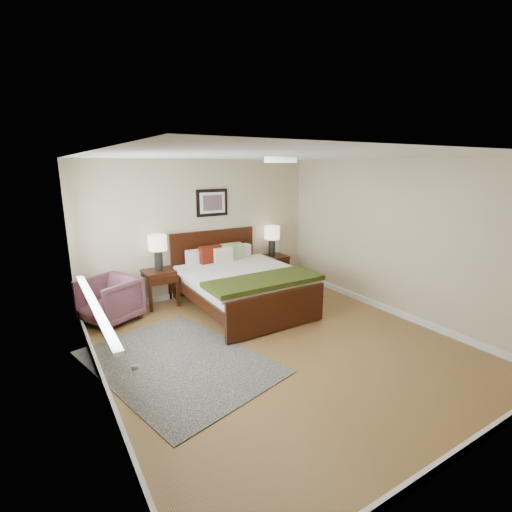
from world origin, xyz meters
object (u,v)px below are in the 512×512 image
object	(u,v)px
lamp_right	(272,236)
rug_persian	(178,362)
bed	(241,278)
nightstand_left	(160,277)
lamp_left	(158,246)
nightstand_right	(272,267)
armchair	(110,300)

from	to	relation	value
lamp_right	rug_persian	size ratio (longest dim) A/B	0.25
bed	nightstand_left	size ratio (longest dim) A/B	3.45
lamp_left	nightstand_right	bearing A→B (deg)	-0.32
nightstand_right	rug_persian	size ratio (longest dim) A/B	0.25
lamp_right	armchair	distance (m)	3.30
armchair	rug_persian	bearing A→B (deg)	-12.25
bed	nightstand_right	distance (m)	1.49
nightstand_right	lamp_left	size ratio (longest dim) A/B	0.98
armchair	rug_persian	xyz separation A→B (m)	(0.45, -1.75, -0.35)
nightstand_left	lamp_left	world-z (taller)	lamp_left
nightstand_right	armchair	xyz separation A→B (m)	(-3.22, -0.26, -0.01)
lamp_left	bed	bearing A→B (deg)	-37.25
bed	lamp_right	bearing A→B (deg)	35.26
bed	lamp_left	world-z (taller)	lamp_left
nightstand_right	lamp_right	world-z (taller)	lamp_right
nightstand_left	nightstand_right	distance (m)	2.34
armchair	nightstand_right	bearing A→B (deg)	67.93
nightstand_left	lamp_right	size ratio (longest dim) A/B	1.05
bed	rug_persian	world-z (taller)	bed
lamp_left	rug_persian	xyz separation A→B (m)	(-0.43, -2.02, -1.05)
bed	nightstand_left	bearing A→B (deg)	143.45
nightstand_right	lamp_left	distance (m)	2.44
bed	nightstand_right	bearing A→B (deg)	34.85
lamp_right	nightstand_right	bearing A→B (deg)	-90.00
nightstand_left	rug_persian	xyz separation A→B (m)	(-0.43, -2.00, -0.51)
bed	armchair	size ratio (longest dim) A/B	2.83
nightstand_left	armchair	world-z (taller)	armchair
lamp_right	nightstand_left	bearing A→B (deg)	-179.47
bed	armchair	distance (m)	2.10
lamp_right	rug_persian	xyz separation A→B (m)	(-2.77, -2.02, -1.01)
bed	armchair	world-z (taller)	bed
nightstand_left	armchair	bearing A→B (deg)	-164.31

